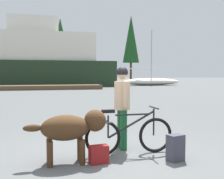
% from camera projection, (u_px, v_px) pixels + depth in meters
% --- Properties ---
extents(ground_plane, '(160.00, 160.00, 0.00)m').
position_uv_depth(ground_plane, '(111.00, 157.00, 5.13)').
color(ground_plane, '#595B5B').
extents(bicycle, '(1.72, 0.44, 0.89)m').
position_uv_depth(bicycle, '(129.00, 135.00, 5.27)').
color(bicycle, black).
rests_on(bicycle, ground_plane).
extents(person_cyclist, '(0.32, 0.53, 1.67)m').
position_uv_depth(person_cyclist, '(122.00, 100.00, 5.65)').
color(person_cyclist, '#19592D').
rests_on(person_cyclist, ground_plane).
extents(dog, '(1.40, 0.51, 0.91)m').
position_uv_depth(dog, '(71.00, 128.00, 4.75)').
color(dog, '#472D19').
rests_on(dog, ground_plane).
extents(backpack, '(0.32, 0.27, 0.46)m').
position_uv_depth(backpack, '(175.00, 148.00, 4.89)').
color(backpack, '#3F3F4C').
rests_on(backpack, ground_plane).
extents(handbag_pannier, '(0.34, 0.22, 0.31)m').
position_uv_depth(handbag_pannier, '(99.00, 155.00, 4.75)').
color(handbag_pannier, maroon).
rests_on(handbag_pannier, ground_plane).
extents(dock_pier, '(14.46, 2.17, 0.40)m').
position_uv_depth(dock_pier, '(24.00, 88.00, 25.67)').
color(dock_pier, brown).
rests_on(dock_pier, ground_plane).
extents(ferry_boat, '(22.89, 7.03, 8.51)m').
position_uv_depth(ferry_boat, '(14.00, 61.00, 32.16)').
color(ferry_boat, '#1E331E').
rests_on(ferry_boat, ground_plane).
extents(sailboat_moored, '(7.59, 2.13, 6.93)m').
position_uv_depth(sailboat_moored, '(151.00, 81.00, 35.21)').
color(sailboat_moored, silver).
rests_on(sailboat_moored, ground_plane).
extents(pine_tree_center, '(3.66, 3.66, 10.48)m').
position_uv_depth(pine_tree_center, '(60.00, 43.00, 45.44)').
color(pine_tree_center, '#4C331E').
rests_on(pine_tree_center, ground_plane).
extents(pine_tree_far_right, '(2.96, 2.96, 11.93)m').
position_uv_depth(pine_tree_far_right, '(131.00, 39.00, 50.09)').
color(pine_tree_far_right, '#4C331E').
rests_on(pine_tree_far_right, ground_plane).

